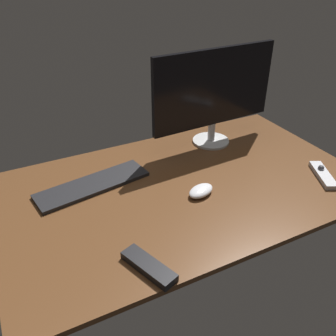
% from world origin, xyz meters
% --- Properties ---
extents(desk, '(1.40, 0.84, 0.02)m').
position_xyz_m(desk, '(0.00, 0.00, 0.01)').
color(desk, brown).
rests_on(desk, ground).
extents(monitor, '(0.61, 0.17, 0.44)m').
position_xyz_m(monitor, '(0.29, 0.26, 0.27)').
color(monitor, silver).
rests_on(monitor, desk).
extents(keyboard, '(0.45, 0.19, 0.01)m').
position_xyz_m(keyboard, '(-0.32, 0.15, 0.03)').
color(keyboard, black).
rests_on(keyboard, desk).
extents(computer_mouse, '(0.13, 0.10, 0.03)m').
position_xyz_m(computer_mouse, '(0.03, -0.08, 0.04)').
color(computer_mouse, silver).
rests_on(computer_mouse, desk).
extents(media_remote, '(0.13, 0.19, 0.04)m').
position_xyz_m(media_remote, '(0.53, -0.20, 0.03)').
color(media_remote, '#B7B7BC').
rests_on(media_remote, desk).
extents(tv_remote, '(0.11, 0.19, 0.02)m').
position_xyz_m(tv_remote, '(-0.30, -0.33, 0.03)').
color(tv_remote, black).
rests_on(tv_remote, desk).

